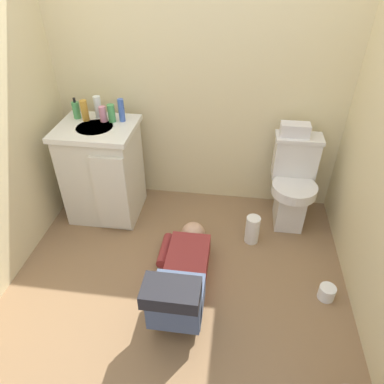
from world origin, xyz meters
name	(u,v)px	position (x,y,z in m)	size (l,w,h in m)	color
ground_plane	(178,284)	(0.00, 0.00, -0.02)	(2.85, 3.17, 0.04)	olive
wall_back	(199,64)	(0.00, 1.13, 1.20)	(2.51, 0.08, 2.40)	beige
toilet	(293,184)	(0.81, 0.82, 0.37)	(0.36, 0.46, 0.75)	silver
vanity_cabinet	(103,171)	(-0.74, 0.72, 0.42)	(0.60, 0.53, 0.82)	beige
faucet	(101,112)	(-0.74, 0.87, 0.87)	(0.02, 0.02, 0.10)	silver
person_plumber	(182,277)	(0.05, -0.10, 0.18)	(0.39, 1.06, 0.52)	maroon
tissue_box	(295,130)	(0.77, 0.92, 0.80)	(0.22, 0.11, 0.10)	silver
soap_dispenser	(76,110)	(-0.93, 0.85, 0.89)	(0.06, 0.06, 0.17)	#4A9A55
bottle_amber	(85,111)	(-0.85, 0.82, 0.90)	(0.05, 0.05, 0.16)	gold
bottle_white	(98,107)	(-0.77, 0.88, 0.91)	(0.06, 0.06, 0.17)	white
bottle_pink	(103,114)	(-0.71, 0.82, 0.88)	(0.05, 0.05, 0.12)	pink
bottle_green	(111,113)	(-0.64, 0.83, 0.89)	(0.06, 0.06, 0.14)	#489E53
bottle_blue	(121,110)	(-0.56, 0.85, 0.91)	(0.05, 0.05, 0.18)	#3F61B8
paper_towel_roll	(252,229)	(0.51, 0.51, 0.12)	(0.11, 0.11, 0.24)	white
toilet_paper_roll	(327,293)	(1.01, 0.01, 0.05)	(0.11, 0.11, 0.10)	white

